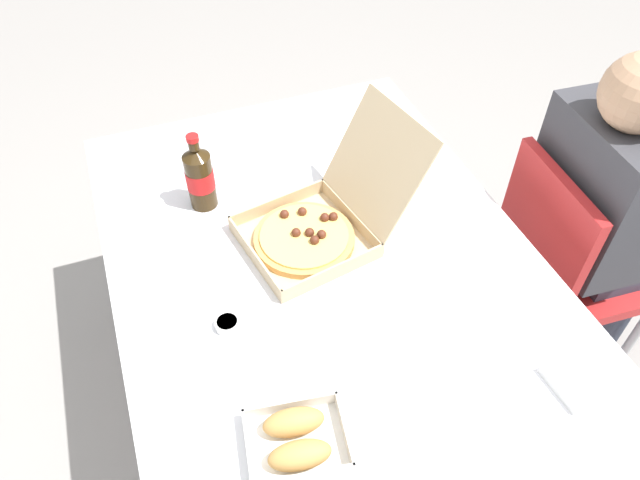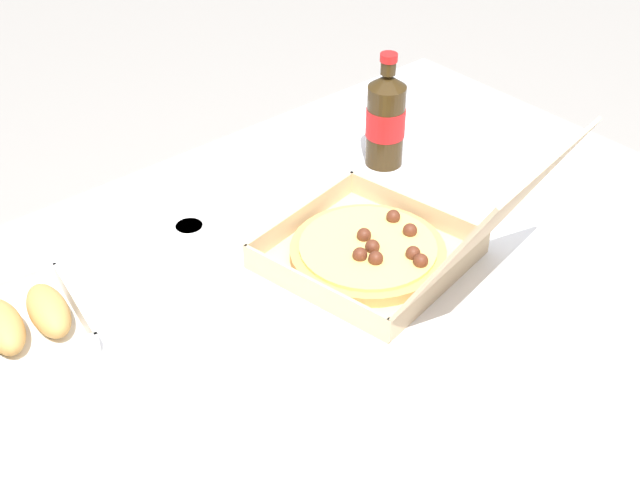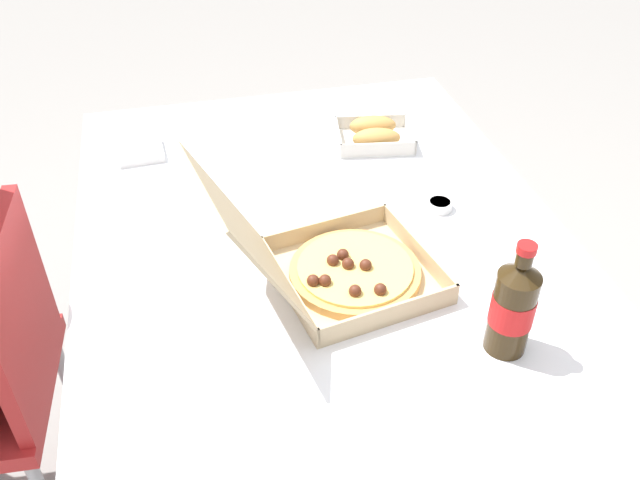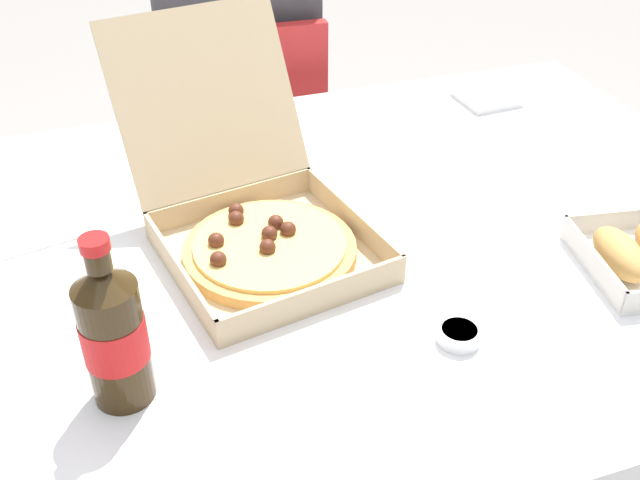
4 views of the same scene
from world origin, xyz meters
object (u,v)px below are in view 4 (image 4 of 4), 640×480
(napkin_pile, at_px, (487,96))
(dipping_sauce_cup, at_px, (459,334))
(pizza_box_open, at_px, (258,223))
(paper_menu, at_px, (5,232))
(chair, at_px, (244,149))
(bread_side_box, at_px, (640,255))
(diner_person, at_px, (235,62))
(cola_bottle, at_px, (114,334))

(napkin_pile, distance_m, dipping_sauce_cup, 0.75)
(pizza_box_open, relative_size, paper_menu, 2.23)
(paper_menu, xyz_separation_m, dipping_sauce_cup, (0.55, -0.44, 0.01))
(chair, xyz_separation_m, bread_side_box, (0.36, -0.97, 0.26))
(chair, relative_size, diner_person, 0.72)
(pizza_box_open, xyz_separation_m, bread_side_box, (0.50, -0.23, -0.02))
(bread_side_box, distance_m, paper_menu, 0.95)
(paper_menu, bearing_deg, chair, 36.43)
(diner_person, bearing_deg, napkin_pile, -45.37)
(paper_menu, bearing_deg, pizza_box_open, -35.88)
(cola_bottle, bearing_deg, napkin_pile, 36.34)
(bread_side_box, height_order, napkin_pile, bread_side_box)
(cola_bottle, bearing_deg, dipping_sauce_cup, -5.98)
(pizza_box_open, bearing_deg, cola_bottle, -133.31)
(chair, bearing_deg, napkin_pile, -41.07)
(bread_side_box, xyz_separation_m, paper_menu, (-0.87, 0.39, -0.02))
(dipping_sauce_cup, bearing_deg, cola_bottle, 174.02)
(chair, distance_m, cola_bottle, 1.09)
(bread_side_box, bearing_deg, chair, 110.49)
(chair, distance_m, bread_side_box, 1.06)
(pizza_box_open, relative_size, bread_side_box, 2.22)
(diner_person, distance_m, paper_menu, 0.82)
(diner_person, bearing_deg, bread_side_box, -70.78)
(diner_person, xyz_separation_m, napkin_pile, (0.43, -0.44, 0.04))
(chair, relative_size, cola_bottle, 3.71)
(pizza_box_open, height_order, cola_bottle, pizza_box_open)
(cola_bottle, distance_m, dipping_sauce_cup, 0.43)
(diner_person, distance_m, bread_side_box, 1.09)
(bread_side_box, bearing_deg, cola_bottle, -179.14)
(pizza_box_open, xyz_separation_m, paper_menu, (-0.37, 0.16, -0.04))
(diner_person, bearing_deg, dipping_sauce_cup, -87.80)
(chair, relative_size, dipping_sauce_cup, 14.82)
(bread_side_box, height_order, cola_bottle, cola_bottle)
(pizza_box_open, height_order, paper_menu, pizza_box_open)
(chair, distance_m, pizza_box_open, 0.80)
(paper_menu, bearing_deg, diner_person, 38.91)
(napkin_pile, height_order, dipping_sauce_cup, same)
(diner_person, relative_size, dipping_sauce_cup, 20.54)
(diner_person, height_order, cola_bottle, diner_person)
(paper_menu, height_order, napkin_pile, napkin_pile)
(napkin_pile, bearing_deg, paper_menu, -168.44)
(bread_side_box, distance_m, dipping_sauce_cup, 0.32)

